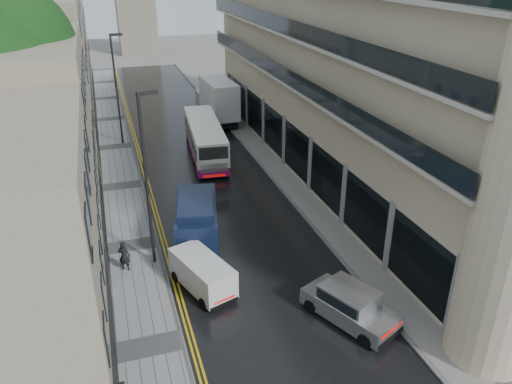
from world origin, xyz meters
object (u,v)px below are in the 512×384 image
cream_bus (196,153)px  lamp_post_far (117,91)px  lamp_post_near (147,184)px  pedestrian (124,256)px  white_van (203,293)px  silver_hatchback (366,331)px  tree_far (15,87)px  white_lorry (211,106)px  navy_van (177,237)px

cream_bus → lamp_post_far: bearing=127.7°
cream_bus → lamp_post_near: (-4.55, -11.71, 3.19)m
pedestrian → lamp_post_near: lamp_post_near is taller
white_van → cream_bus: bearing=60.6°
lamp_post_near → lamp_post_far: lamp_post_far is taller
silver_hatchback → lamp_post_far: bearing=81.0°
lamp_post_far → tree_far: bearing=-156.2°
white_van → lamp_post_far: (-2.03, 23.77, 3.74)m
white_lorry → white_van: 26.58m
cream_bus → lamp_post_near: bearing=-106.3°
lamp_post_near → lamp_post_far: 19.32m
tree_far → lamp_post_far: 7.97m
pedestrian → tree_far: bearing=-48.6°
tree_far → white_lorry: size_ratio=1.57×
white_lorry → silver_hatchback: size_ratio=1.85×
tree_far → pedestrian: (5.80, -16.14, -5.30)m
tree_far → navy_van: 18.69m
cream_bus → pedestrian: size_ratio=6.27×
tree_far → silver_hatchback: size_ratio=2.90×
lamp_post_near → lamp_post_far: size_ratio=1.00×
silver_hatchback → pedestrian: size_ratio=2.65×
cream_bus → navy_van: navy_van is taller
tree_far → navy_van: bearing=-61.8°
white_lorry → lamp_post_near: 22.91m
pedestrian → lamp_post_near: bearing=-145.8°
navy_van → silver_hatchback: bearing=-43.0°
navy_van → pedestrian: bearing=-163.8°
navy_van → cream_bus: bearing=85.9°
pedestrian → lamp_post_near: size_ratio=0.18×
pedestrian → lamp_post_far: size_ratio=0.18×
silver_hatchback → white_van: (-5.81, 4.41, 0.05)m
lamp_post_near → tree_far: bearing=98.9°
cream_bus → silver_hatchback: (2.95, -20.57, -0.58)m
silver_hatchback → white_van: size_ratio=1.14×
tree_far → pedestrian: size_ratio=7.69×
cream_bus → silver_hatchback: 20.79m
white_van → pedestrian: bearing=108.4°
cream_bus → pedestrian: bearing=-111.7°
white_van → tree_far: bearing=94.6°
navy_van → lamp_post_far: (-1.58, 19.42, 3.19)m
white_van → navy_van: (-0.45, 4.35, 0.55)m
white_lorry → lamp_post_near: lamp_post_near is taller
pedestrian → navy_van: bearing=-153.6°
silver_hatchback → lamp_post_far: (-7.84, 28.18, 3.79)m
tree_far → lamp_post_far: (6.97, 3.51, -1.62)m
cream_bus → white_van: bearing=-95.0°
silver_hatchback → navy_van: navy_van is taller
tree_far → lamp_post_near: (7.30, -15.81, -1.64)m
tree_far → lamp_post_far: tree_far is taller
white_van → pedestrian: (-3.19, 4.12, 0.06)m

